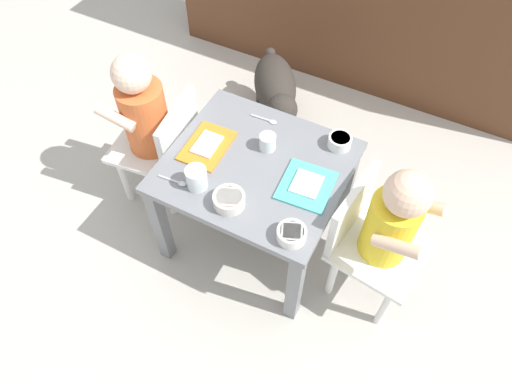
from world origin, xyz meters
TOP-DOWN VIEW (x-y plane):
  - ground_plane at (0.00, 0.00)m, footprint 7.00×7.00m
  - dining_table at (0.00, 0.00)m, footprint 0.58×0.53m
  - seated_child_left at (-0.45, 0.03)m, footprint 0.31×0.31m
  - seated_child_right at (0.45, -0.01)m, footprint 0.32×0.32m
  - dog at (-0.21, 0.60)m, footprint 0.36×0.45m
  - food_tray_left at (-0.18, -0.01)m, footprint 0.14×0.20m
  - food_tray_right at (0.18, -0.01)m, footprint 0.17×0.18m
  - water_cup_left at (-0.12, -0.16)m, footprint 0.07×0.07m
  - water_cup_right at (0.00, 0.08)m, footprint 0.06×0.06m
  - veggie_bowl_far at (0.21, 0.20)m, footprint 0.08×0.08m
  - cereal_bowl_left_side at (0.00, -0.18)m, footprint 0.10×0.10m
  - cereal_bowl_right_side at (0.22, -0.20)m, footprint 0.09×0.09m
  - spoon_by_left_tray at (-0.06, 0.20)m, footprint 0.10×0.02m
  - spoon_by_right_tray at (-0.19, -0.18)m, footprint 0.10×0.02m

SIDE VIEW (x-z plane):
  - ground_plane at x=0.00m, z-range 0.00..0.00m
  - dog at x=-0.21m, z-range 0.05..0.36m
  - dining_table at x=0.00m, z-range 0.14..0.57m
  - seated_child_right at x=0.45m, z-range 0.08..0.72m
  - seated_child_left at x=-0.45m, z-range 0.08..0.75m
  - spoon_by_left_tray at x=-0.06m, z-range 0.43..0.44m
  - spoon_by_right_tray at x=-0.19m, z-range 0.43..0.44m
  - food_tray_left at x=-0.18m, z-range 0.43..0.44m
  - food_tray_right at x=0.18m, z-range 0.43..0.44m
  - cereal_bowl_right_side at x=0.22m, z-range 0.43..0.47m
  - cereal_bowl_left_side at x=0.00m, z-range 0.43..0.47m
  - veggie_bowl_far at x=0.21m, z-range 0.43..0.47m
  - water_cup_right at x=0.00m, z-range 0.43..0.48m
  - water_cup_left at x=-0.12m, z-range 0.42..0.50m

